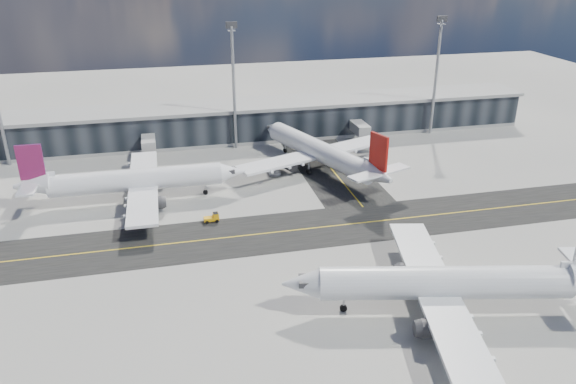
# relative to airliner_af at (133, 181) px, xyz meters

# --- Properties ---
(ground) EXTENTS (300.00, 300.00, 0.00)m
(ground) POSITION_rel_airliner_af_xyz_m (22.78, -22.47, -4.08)
(ground) COLOR gray
(ground) RESTS_ON ground
(taxiway_lanes) EXTENTS (180.00, 63.00, 0.03)m
(taxiway_lanes) POSITION_rel_airliner_af_xyz_m (26.70, -11.73, -4.07)
(taxiway_lanes) COLOR black
(taxiway_lanes) RESTS_ON ground
(terminal_concourse) EXTENTS (152.00, 19.80, 8.80)m
(terminal_concourse) POSITION_rel_airliner_af_xyz_m (22.83, 32.46, 0.01)
(terminal_concourse) COLOR black
(terminal_concourse) RESTS_ON ground
(floodlight_masts) EXTENTS (102.50, 0.70, 28.90)m
(floodlight_masts) POSITION_rel_airliner_af_xyz_m (22.78, 25.53, 11.52)
(floodlight_masts) COLOR gray
(floodlight_masts) RESTS_ON ground
(airliner_af) EXTENTS (41.59, 35.37, 12.36)m
(airliner_af) POSITION_rel_airliner_af_xyz_m (0.00, 0.00, 0.00)
(airliner_af) COLOR white
(airliner_af) RESTS_ON ground
(airliner_redtail) EXTENTS (36.21, 41.89, 12.82)m
(airliner_redtail) POSITION_rel_airliner_af_xyz_m (38.13, 6.98, 0.15)
(airliner_redtail) COLOR white
(airliner_redtail) RESTS_ON ground
(airliner_near) EXTENTS (43.02, 36.94, 12.82)m
(airliner_near) POSITION_rel_airliner_af_xyz_m (40.40, -45.07, 0.15)
(airliner_near) COLOR silver
(airliner_near) RESTS_ON ground
(baggage_tug) EXTENTS (2.67, 1.48, 1.63)m
(baggage_tug) POSITION_rel_airliner_af_xyz_m (13.22, -12.18, -3.27)
(baggage_tug) COLOR #EDA60C
(baggage_tug) RESTS_ON ground
(service_van) EXTENTS (2.59, 5.55, 1.54)m
(service_van) POSITION_rel_airliner_af_xyz_m (28.09, 7.86, -3.32)
(service_van) COLOR white
(service_van) RESTS_ON ground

